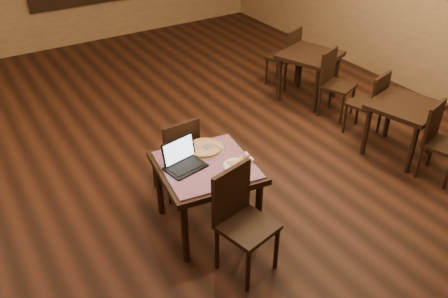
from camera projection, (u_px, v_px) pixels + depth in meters
ground at (197, 168)px, 5.78m from camera, size 10.00×10.00×0.00m
tiled_table at (207, 173)px, 4.58m from camera, size 1.04×1.04×0.76m
chair_main_near at (240, 215)px, 4.18m from camera, size 0.53×0.53×1.03m
chair_main_far at (178, 153)px, 5.08m from camera, size 0.43×0.43×0.96m
laptop at (182, 159)px, 4.47m from camera, size 0.41×0.35×0.25m
plate at (236, 165)px, 4.49m from camera, size 0.25×0.25×0.01m
pizza_slice at (236, 164)px, 4.48m from camera, size 0.28×0.28×0.02m
pizza_pan at (205, 149)px, 4.74m from camera, size 0.40×0.40×0.01m
pizza_whole at (205, 147)px, 4.74m from camera, size 0.35×0.35×0.02m
spatula at (207, 147)px, 4.73m from camera, size 0.16×0.24×0.01m
napkin_roll at (249, 157)px, 4.59m from camera, size 0.05×0.16×0.04m
other_table_a at (309, 61)px, 7.05m from camera, size 1.01×1.01×0.73m
other_table_a_chair_near at (334, 80)px, 6.68m from camera, size 0.53×0.53×0.95m
other_table_a_chair_far at (287, 54)px, 7.50m from camera, size 0.53×0.53×0.95m
other_table_c at (404, 113)px, 5.76m from camera, size 0.91×0.91×0.70m
other_table_c_chair_near at (439, 137)px, 5.41m from camera, size 0.48×0.48×0.91m
other_table_c_chair_far at (371, 101)px, 6.19m from camera, size 0.48×0.48×0.91m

